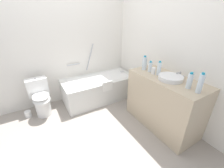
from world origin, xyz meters
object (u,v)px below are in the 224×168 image
object	(u,v)px
water_bottle_4	(190,81)
drinking_glass_1	(153,71)
drinking_glass_0	(145,66)
sink_faucet	(180,75)
water_bottle_0	(150,67)
toilet_paper_roll	(28,114)
toilet	(41,98)
water_bottle_2	(200,83)
sink_basin	(171,78)
water_bottle_3	(144,63)
water_bottle_1	(159,69)
bathtub	(99,87)

from	to	relation	value
water_bottle_4	drinking_glass_1	world-z (taller)	water_bottle_4
water_bottle_4	drinking_glass_0	xyz separation A→B (m)	(0.05, 0.88, -0.06)
sink_faucet	water_bottle_4	xyz separation A→B (m)	(-0.23, -0.30, 0.07)
water_bottle_0	water_bottle_4	world-z (taller)	water_bottle_4
water_bottle_4	toilet_paper_roll	world-z (taller)	water_bottle_4
toilet	water_bottle_4	distance (m)	2.49
water_bottle_2	toilet_paper_roll	xyz separation A→B (m)	(-1.96, 1.89, -0.94)
drinking_glass_0	toilet_paper_roll	bearing A→B (deg)	156.50
toilet	water_bottle_0	size ratio (longest dim) A/B	3.77
sink_basin	drinking_glass_1	bearing A→B (deg)	99.70
toilet	water_bottle_3	world-z (taller)	water_bottle_3
water_bottle_1	water_bottle_3	size ratio (longest dim) A/B	0.91
sink_faucet	water_bottle_1	world-z (taller)	water_bottle_1
bathtub	drinking_glass_1	bearing A→B (deg)	-67.04
water_bottle_0	drinking_glass_1	size ratio (longest dim) A/B	1.77
toilet	water_bottle_3	size ratio (longest dim) A/B	2.82
drinking_glass_0	water_bottle_0	bearing A→B (deg)	-106.70
water_bottle_3	toilet_paper_roll	distance (m)	2.35
water_bottle_4	sink_basin	bearing A→B (deg)	85.86
water_bottle_1	water_bottle_2	distance (m)	0.66
bathtub	drinking_glass_0	bearing A→B (deg)	-56.36
water_bottle_1	water_bottle_2	xyz separation A→B (m)	(-0.02, -0.66, 0.02)
water_bottle_4	drinking_glass_0	size ratio (longest dim) A/B	2.46
drinking_glass_1	water_bottle_4	bearing A→B (deg)	-87.20
toilet	water_bottle_0	xyz separation A→B (m)	(1.68, -1.02, 0.62)
drinking_glass_0	toilet_paper_roll	xyz separation A→B (m)	(-2.01, 0.87, -0.86)
sink_basin	toilet_paper_roll	size ratio (longest dim) A/B	2.98
bathtub	toilet_paper_roll	size ratio (longest dim) A/B	13.39
toilet	water_bottle_1	xyz separation A→B (m)	(1.70, -1.19, 0.64)
toilet	sink_basin	xyz separation A→B (m)	(1.71, -1.42, 0.56)
toilet	water_bottle_4	xyz separation A→B (m)	(1.69, -1.71, 0.63)
sink_faucet	drinking_glass_1	world-z (taller)	drinking_glass_1
drinking_glass_0	drinking_glass_1	bearing A→B (deg)	-105.29
water_bottle_1	water_bottle_2	world-z (taller)	water_bottle_2
bathtub	sink_basin	xyz separation A→B (m)	(0.51, -1.39, 0.64)
bathtub	toilet_paper_roll	distance (m)	1.49
toilet_paper_roll	sink_basin	bearing A→B (deg)	-36.17
sink_faucet	drinking_glass_0	distance (m)	0.60
water_bottle_1	toilet_paper_roll	bearing A→B (deg)	148.13
water_bottle_2	drinking_glass_0	bearing A→B (deg)	86.85
water_bottle_3	toilet_paper_roll	size ratio (longest dim) A/B	2.11
bathtub	toilet	world-z (taller)	bathtub
sink_faucet	toilet_paper_roll	xyz separation A→B (m)	(-2.19, 1.45, -0.86)
water_bottle_3	water_bottle_4	bearing A→B (deg)	-88.24
water_bottle_2	drinking_glass_0	distance (m)	1.02
water_bottle_4	sink_faucet	bearing A→B (deg)	52.75
bathtub	drinking_glass_0	world-z (taller)	bathtub
water_bottle_2	toilet_paper_roll	bearing A→B (deg)	136.05
water_bottle_4	drinking_glass_0	distance (m)	0.88
water_bottle_0	water_bottle_4	xyz separation A→B (m)	(0.01, -0.70, 0.02)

